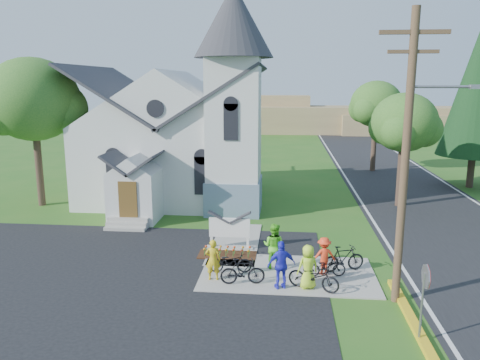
# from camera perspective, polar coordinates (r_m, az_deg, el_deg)

# --- Properties ---
(ground) EXTENTS (120.00, 120.00, 0.00)m
(ground) POSITION_cam_1_polar(r_m,az_deg,el_deg) (19.04, 1.24, -11.83)
(ground) COLOR #285D1A
(ground) RESTS_ON ground
(parking_lot) EXTENTS (20.00, 16.00, 0.02)m
(parking_lot) POSITION_cam_1_polar(r_m,az_deg,el_deg) (19.07, -21.29, -12.61)
(parking_lot) COLOR black
(parking_lot) RESTS_ON ground
(road) EXTENTS (8.00, 90.00, 0.02)m
(road) POSITION_cam_1_polar(r_m,az_deg,el_deg) (34.41, 20.06, -1.72)
(road) COLOR black
(road) RESTS_ON ground
(sidewalk) EXTENTS (7.00, 4.00, 0.05)m
(sidewalk) POSITION_cam_1_polar(r_m,az_deg,el_deg) (19.45, 5.85, -11.29)
(sidewalk) COLOR gray
(sidewalk) RESTS_ON ground
(church) EXTENTS (12.35, 12.00, 13.00)m
(church) POSITION_cam_1_polar(r_m,az_deg,el_deg) (30.73, -7.25, 7.26)
(church) COLOR silver
(church) RESTS_ON ground
(church_sign) EXTENTS (2.20, 0.40, 1.70)m
(church_sign) POSITION_cam_1_polar(r_m,az_deg,el_deg) (21.77, -1.28, -5.86)
(church_sign) COLOR gray
(church_sign) RESTS_ON ground
(flower_bed) EXTENTS (2.60, 1.10, 0.07)m
(flower_bed) POSITION_cam_1_polar(r_m,az_deg,el_deg) (21.26, -1.56, -9.14)
(flower_bed) COLOR #341B0E
(flower_bed) RESTS_ON ground
(utility_pole) EXTENTS (3.45, 0.28, 10.00)m
(utility_pole) POSITION_cam_1_polar(r_m,az_deg,el_deg) (16.57, 19.78, 3.37)
(utility_pole) COLOR #493624
(utility_pole) RESTS_ON ground
(stop_sign) EXTENTS (0.11, 0.76, 2.48)m
(stop_sign) POSITION_cam_1_polar(r_m,az_deg,el_deg) (15.02, 21.59, -12.00)
(stop_sign) COLOR gray
(stop_sign) RESTS_ON ground
(tree_lot_corner) EXTENTS (5.60, 5.60, 9.15)m
(tree_lot_corner) POSITION_cam_1_polar(r_m,az_deg,el_deg) (31.38, -23.92, 8.94)
(tree_lot_corner) COLOR #33231B
(tree_lot_corner) RESTS_ON ground
(tree_road_near) EXTENTS (4.00, 4.00, 7.05)m
(tree_road_near) POSITION_cam_1_polar(r_m,az_deg,el_deg) (30.37, 19.39, 6.57)
(tree_road_near) COLOR #33231B
(tree_road_near) RESTS_ON ground
(tree_road_mid) EXTENTS (4.40, 4.40, 7.80)m
(tree_road_mid) POSITION_cam_1_polar(r_m,az_deg,el_deg) (42.15, 16.27, 8.83)
(tree_road_mid) COLOR #33231B
(tree_road_mid) RESTS_ON ground
(conifer) EXTENTS (5.20, 5.20, 12.40)m
(conifer) POSITION_cam_1_polar(r_m,az_deg,el_deg) (37.97, 27.17, 10.17)
(conifer) COLOR #33231B
(conifer) RESTS_ON ground
(distant_hills) EXTENTS (61.00, 10.00, 5.60)m
(distant_hills) POSITION_cam_1_polar(r_m,az_deg,el_deg) (73.96, 7.17, 7.49)
(distant_hills) COLOR olive
(distant_hills) RESTS_ON ground
(cyclist_0) EXTENTS (0.63, 0.44, 1.63)m
(cyclist_0) POSITION_cam_1_polar(r_m,az_deg,el_deg) (18.49, -3.31, -9.67)
(cyclist_0) COLOR gold
(cyclist_0) RESTS_ON sidewalk
(bike_0) EXTENTS (1.78, 0.75, 0.91)m
(bike_0) POSITION_cam_1_polar(r_m,az_deg,el_deg) (19.25, -1.19, -9.92)
(bike_0) COLOR black
(bike_0) RESTS_ON sidewalk
(cyclist_1) EXTENTS (1.12, 0.99, 1.91)m
(cyclist_1) POSITION_cam_1_polar(r_m,az_deg,el_deg) (19.58, 4.14, -8.01)
(cyclist_1) COLOR #57CE26
(cyclist_1) RESTS_ON sidewalk
(bike_1) EXTENTS (1.76, 0.71, 1.03)m
(bike_1) POSITION_cam_1_polar(r_m,az_deg,el_deg) (18.18, 0.32, -11.08)
(bike_1) COLOR black
(bike_1) RESTS_ON sidewalk
(cyclist_2) EXTENTS (1.17, 0.76, 1.85)m
(cyclist_2) POSITION_cam_1_polar(r_m,az_deg,el_deg) (17.76, 5.07, -10.27)
(cyclist_2) COLOR #2A2CD6
(cyclist_2) RESTS_ON sidewalk
(bike_2) EXTENTS (1.64, 0.79, 0.83)m
(bike_2) POSITION_cam_1_polar(r_m,az_deg,el_deg) (19.19, 10.46, -10.35)
(bike_2) COLOR black
(bike_2) RESTS_ON sidewalk
(cyclist_3) EXTENTS (1.08, 0.76, 1.53)m
(cyclist_3) POSITION_cam_1_polar(r_m,az_deg,el_deg) (19.31, 10.20, -9.07)
(cyclist_3) COLOR #F83D1B
(cyclist_3) RESTS_ON sidewalk
(bike_3) EXTENTS (1.88, 1.08, 1.09)m
(bike_3) POSITION_cam_1_polar(r_m,az_deg,el_deg) (19.79, 12.49, -9.32)
(bike_3) COLOR black
(bike_3) RESTS_ON sidewalk
(cyclist_4) EXTENTS (0.96, 0.81, 1.68)m
(cyclist_4) POSITION_cam_1_polar(r_m,az_deg,el_deg) (17.92, 8.28, -10.42)
(cyclist_4) COLOR #BBEA2B
(cyclist_4) RESTS_ON sidewalk
(bike_4) EXTENTS (2.08, 1.35, 1.03)m
(bike_4) POSITION_cam_1_polar(r_m,az_deg,el_deg) (17.92, 8.97, -11.57)
(bike_4) COLOR black
(bike_4) RESTS_ON sidewalk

